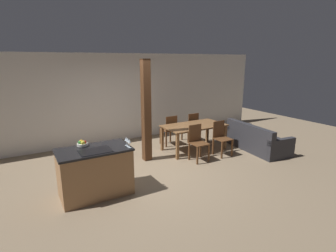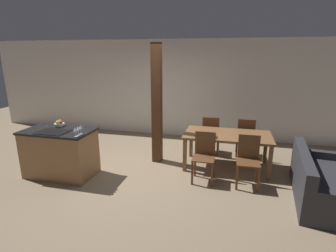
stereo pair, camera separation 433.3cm
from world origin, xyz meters
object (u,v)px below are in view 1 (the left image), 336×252
(dining_chair_far_right, at_px, (191,126))
(timber_post, at_px, (146,111))
(couch, at_px, (257,141))
(wine_glass_near, at_px, (129,141))
(dining_chair_far_left, at_px, (170,129))
(dining_table, at_px, (194,128))
(kitchen_island, at_px, (95,172))
(dining_chair_near_right, at_px, (221,137))
(wine_glass_middle, at_px, (128,140))
(wine_glass_far, at_px, (126,139))
(dining_chair_near_left, at_px, (198,142))
(fruit_bowl, at_px, (82,144))

(dining_chair_far_right, distance_m, timber_post, 2.17)
(dining_chair_far_right, height_order, couch, dining_chair_far_right)
(wine_glass_near, xyz_separation_m, dining_chair_far_right, (2.93, 2.17, -0.57))
(wine_glass_near, height_order, timber_post, timber_post)
(dining_chair_far_left, distance_m, dining_chair_far_right, 0.79)
(wine_glass_near, distance_m, dining_table, 2.96)
(kitchen_island, distance_m, dining_chair_near_right, 3.55)
(wine_glass_middle, height_order, wine_glass_far, same)
(kitchen_island, bearing_deg, wine_glass_far, -14.07)
(dining_table, xyz_separation_m, timber_post, (-1.50, -0.03, 0.64))
(dining_chair_near_right, distance_m, timber_post, 2.15)
(dining_chair_near_left, bearing_deg, wine_glass_far, -164.06)
(fruit_bowl, relative_size, timber_post, 0.08)
(dining_table, bearing_deg, wine_glass_middle, -151.29)
(dining_chair_far_left, height_order, dining_chair_far_right, same)
(wine_glass_near, height_order, dining_table, wine_glass_near)
(dining_chair_far_left, bearing_deg, dining_chair_near_left, 90.00)
(kitchen_island, xyz_separation_m, dining_chair_far_right, (3.52, 1.86, 0.02))
(dining_chair_near_right, height_order, dining_chair_far_right, same)
(kitchen_island, bearing_deg, dining_chair_near_left, 9.64)
(wine_glass_far, relative_size, dining_chair_near_right, 0.19)
(wine_glass_far, bearing_deg, dining_chair_far_right, 34.42)
(wine_glass_far, relative_size, timber_post, 0.07)
(wine_glass_far, height_order, dining_chair_far_left, wine_glass_far)
(kitchen_island, relative_size, dining_chair_far_right, 1.45)
(dining_chair_near_left, bearing_deg, dining_table, 60.57)
(wine_glass_middle, bearing_deg, dining_chair_near_right, 13.27)
(wine_glass_middle, height_order, dining_chair_near_right, wine_glass_middle)
(wine_glass_far, xyz_separation_m, dining_chair_near_right, (2.93, 0.61, -0.57))
(couch, height_order, timber_post, timber_post)
(dining_table, bearing_deg, dining_chair_near_left, -119.43)
(wine_glass_middle, relative_size, dining_chair_far_left, 0.19)
(couch, distance_m, timber_post, 3.32)
(wine_glass_middle, bearing_deg, kitchen_island, 158.94)
(timber_post, bearing_deg, dining_table, 1.02)
(fruit_bowl, relative_size, dining_chair_far_left, 0.22)
(fruit_bowl, bearing_deg, dining_chair_far_left, 29.29)
(timber_post, bearing_deg, wine_glass_near, -125.80)
(wine_glass_near, relative_size, dining_chair_near_left, 0.19)
(dining_chair_near_left, bearing_deg, couch, -6.34)
(fruit_bowl, xyz_separation_m, dining_chair_near_left, (2.87, 0.22, -0.49))
(fruit_bowl, bearing_deg, wine_glass_middle, -33.11)
(kitchen_island, height_order, dining_chair_near_left, kitchen_island)
(dining_chair_far_right, bearing_deg, timber_post, 20.97)
(wine_glass_middle, distance_m, dining_chair_far_left, 3.05)
(wine_glass_far, relative_size, dining_chair_near_left, 0.19)
(timber_post, bearing_deg, dining_chair_near_right, -19.55)
(kitchen_island, relative_size, dining_chair_near_left, 1.45)
(dining_table, xyz_separation_m, dining_chair_far_left, (-0.39, 0.70, -0.15))
(dining_chair_far_right, bearing_deg, dining_table, 60.57)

